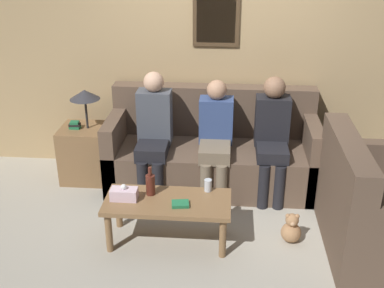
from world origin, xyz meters
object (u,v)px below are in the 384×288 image
couch_side (373,213)px  teddy_bear (291,229)px  person_left (154,130)px  wine_bottle (150,184)px  person_right (272,133)px  coffee_table (168,206)px  person_middle (215,135)px  drinking_glass (208,185)px  couch_main (212,153)px

couch_side → teddy_bear: (-0.66, 0.03, -0.23)m
teddy_bear → person_left: bearing=148.2°
wine_bottle → person_left: bearing=96.5°
couch_side → person_left: bearing=66.8°
person_left → person_right: size_ratio=1.03×
person_right → person_left: bearing=-178.4°
couch_side → coffee_table: couch_side is taller
couch_side → person_right: person_right is taller
person_right → person_middle: bearing=-178.8°
person_right → teddy_bear: 1.03m
wine_bottle → person_left: (-0.09, 0.81, 0.17)m
coffee_table → wine_bottle: (-0.16, 0.09, 0.16)m
coffee_table → person_right: bearing=44.9°
wine_bottle → person_left: 0.83m
coffee_table → couch_side: bearing=1.6°
wine_bottle → person_left: size_ratio=0.21×
person_right → drinking_glass: bearing=-128.8°
couch_main → coffee_table: (-0.34, -1.10, 0.01)m
person_left → person_middle: size_ratio=1.07×
wine_bottle → coffee_table: bearing=-29.7°
drinking_glass → teddy_bear: bearing=-8.8°
couch_side → teddy_bear: couch_side is taller
wine_bottle → person_right: bearing=37.5°
couch_side → person_left: person_left is taller
coffee_table → drinking_glass: size_ratio=9.88×
couch_side → couch_main: bearing=53.1°
wine_bottle → person_middle: (0.53, 0.83, 0.13)m
couch_main → person_left: (-0.59, -0.20, 0.34)m
drinking_glass → person_left: (-0.59, 0.71, 0.21)m
couch_main → drinking_glass: couch_main is taller
couch_side → coffee_table: 1.74m
person_middle → person_right: person_right is taller
couch_main → person_left: 0.71m
drinking_glass → person_right: person_right is taller
person_middle → person_left: bearing=-178.1°
coffee_table → wine_bottle: size_ratio=4.13×
couch_main → person_middle: size_ratio=1.85×
coffee_table → person_right: size_ratio=0.89×
person_left → teddy_bear: size_ratio=4.46×
person_right → teddy_bear: bearing=-80.5°
couch_main → couch_side: 1.76m
coffee_table → person_left: (-0.25, 0.90, 0.33)m
couch_main → person_right: size_ratio=1.78×
coffee_table → wine_bottle: bearing=150.3°
couch_side → drinking_glass: bearing=84.2°
couch_main → person_right: (0.60, -0.17, 0.33)m
person_right → couch_side: bearing=-47.7°
person_left → teddy_bear: 1.66m
person_middle → person_right: size_ratio=0.96×
drinking_glass → person_right: 0.98m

